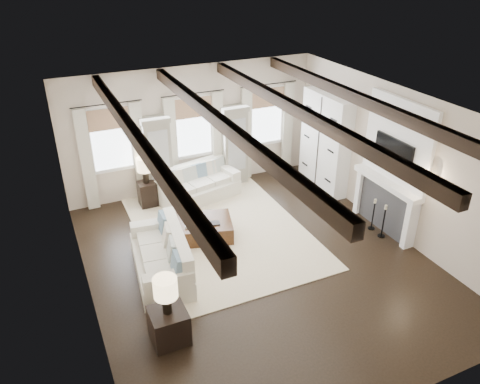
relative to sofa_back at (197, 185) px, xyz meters
name	(u,v)px	position (x,y,z in m)	size (l,w,h in m)	color
ground	(258,262)	(0.18, -3.10, -0.35)	(7.50, 7.50, 0.00)	black
room_shell	(273,154)	(0.93, -2.20, 1.54)	(6.54, 7.54, 3.22)	beige
area_rug	(219,227)	(-0.05, -1.57, -0.34)	(3.51, 5.06, 0.02)	beige
sofa_back	(197,185)	(0.00, 0.00, 0.00)	(2.16, 1.34, 0.86)	white
sofa_left	(164,258)	(-1.64, -2.65, 0.00)	(1.17, 2.17, 0.89)	white
ottoman	(197,229)	(-0.62, -1.71, -0.16)	(1.50, 0.94, 0.39)	black
tray	(196,223)	(-0.66, -1.77, 0.06)	(0.50, 0.38, 0.04)	white
book_lower	(191,220)	(-0.75, -1.68, 0.10)	(0.26, 0.20, 0.04)	#262628
book_upper	(192,218)	(-0.71, -1.69, 0.13)	(0.22, 0.17, 0.03)	beige
book_loose	(214,223)	(-0.31, -1.95, 0.05)	(0.24, 0.18, 0.03)	#262628
side_table_front	(169,326)	(-2.06, -4.38, -0.06)	(0.58, 0.58, 0.58)	black
lamp_front	(166,290)	(-2.06, -4.38, 0.67)	(0.38, 0.38, 0.65)	black
side_table_back	(148,194)	(-1.24, 0.14, -0.04)	(0.42, 0.42, 0.63)	black
lamp_back	(145,166)	(-1.24, 0.14, 0.71)	(0.38, 0.38, 0.65)	black
candlestick_near	(383,224)	(3.08, -3.37, -0.03)	(0.16, 0.16, 0.79)	black
candlestick_far	(373,217)	(3.08, -3.03, -0.04)	(0.15, 0.15, 0.76)	black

